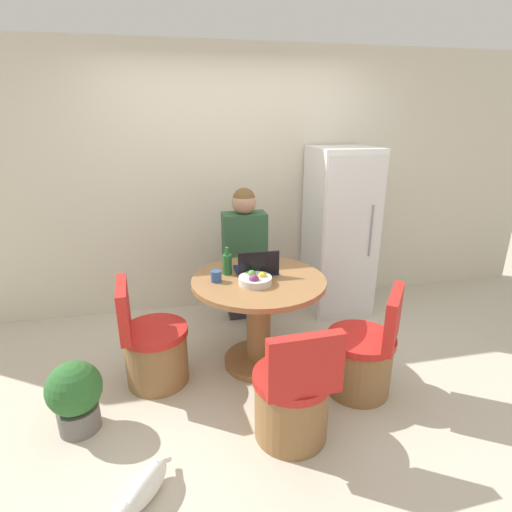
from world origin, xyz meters
name	(u,v)px	position (x,y,z in m)	size (l,w,h in m)	color
ground_plane	(264,387)	(0.00, 0.00, 0.00)	(12.00, 12.00, 0.00)	beige
wall_back	(230,184)	(0.00, 1.53, 1.30)	(7.00, 0.06, 2.60)	beige
refrigerator	(339,232)	(1.06, 1.18, 0.84)	(0.60, 0.63, 1.67)	white
dining_table	(259,309)	(0.03, 0.32, 0.50)	(1.04, 1.04, 0.76)	olive
chair_near_right_corner	(362,358)	(0.69, -0.18, 0.27)	(0.57, 0.56, 0.84)	olive
chair_near_camera	(293,400)	(0.06, -0.51, 0.27)	(0.49, 0.49, 0.84)	olive
chair_left_side	(153,350)	(-0.81, 0.25, 0.27)	(0.50, 0.49, 0.84)	olive
person_seated	(244,250)	(0.05, 1.06, 0.75)	(0.40, 0.37, 1.35)	#2D2D38
laptop	(256,268)	(0.03, 0.44, 0.80)	(0.33, 0.26, 0.21)	#141947
fruit_bowl	(255,280)	(-0.02, 0.22, 0.80)	(0.25, 0.25, 0.10)	beige
coffee_cup	(216,276)	(-0.30, 0.33, 0.80)	(0.08, 0.08, 0.09)	#2D4C84
bottle	(227,264)	(-0.20, 0.46, 0.85)	(0.07, 0.07, 0.22)	#23602D
cat	(143,488)	(-0.85, -0.79, 0.09)	(0.31, 0.40, 0.17)	white
potted_plant	(75,395)	(-1.28, -0.16, 0.27)	(0.35, 0.35, 0.49)	slate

